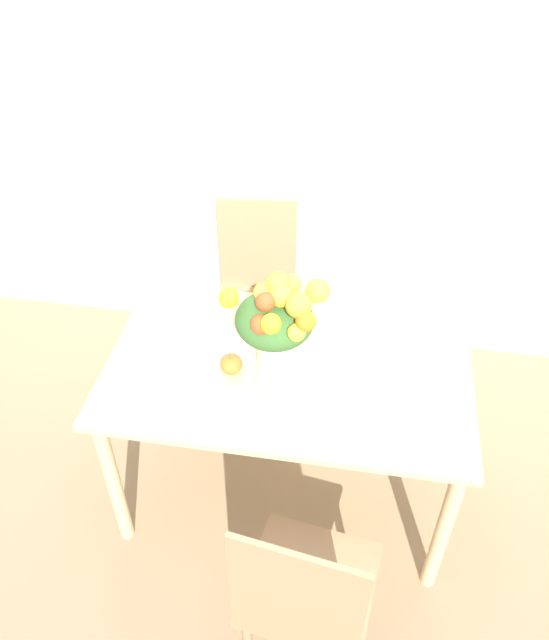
# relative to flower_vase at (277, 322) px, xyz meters

# --- Properties ---
(ground_plane) EXTENTS (12.00, 12.00, 0.00)m
(ground_plane) POSITION_rel_flower_vase_xyz_m (0.04, 0.03, -1.02)
(ground_plane) COLOR #8E7556
(wall_back) EXTENTS (8.00, 0.06, 2.70)m
(wall_back) POSITION_rel_flower_vase_xyz_m (0.04, 1.17, 0.33)
(wall_back) COLOR silver
(wall_back) RESTS_ON ground_plane
(dining_table) EXTENTS (1.42, 0.86, 0.78)m
(dining_table) POSITION_rel_flower_vase_xyz_m (0.04, 0.03, -0.35)
(dining_table) COLOR #D1B284
(dining_table) RESTS_ON ground_plane
(flower_vase) EXTENTS (0.38, 0.32, 0.46)m
(flower_vase) POSITION_rel_flower_vase_xyz_m (0.00, 0.00, 0.00)
(flower_vase) COLOR #B2CCBC
(flower_vase) RESTS_ON dining_table
(pumpkin) EXTENTS (0.09, 0.09, 0.08)m
(pumpkin) POSITION_rel_flower_vase_xyz_m (-0.17, -0.03, -0.21)
(pumpkin) COLOR orange
(pumpkin) RESTS_ON dining_table
(dining_chair_near_window) EXTENTS (0.46, 0.46, 0.99)m
(dining_chair_near_window) POSITION_rel_flower_vase_xyz_m (-0.24, 0.80, -0.52)
(dining_chair_near_window) COLOR #9E7A56
(dining_chair_near_window) RESTS_ON ground_plane
(dining_chair_far_side) EXTENTS (0.48, 0.48, 0.99)m
(dining_chair_far_side) POSITION_rel_flower_vase_xyz_m (0.21, -0.74, -0.52)
(dining_chair_far_side) COLOR #9E7A56
(dining_chair_far_side) RESTS_ON ground_plane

